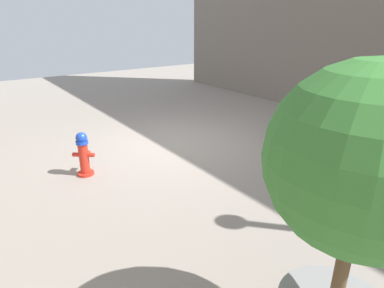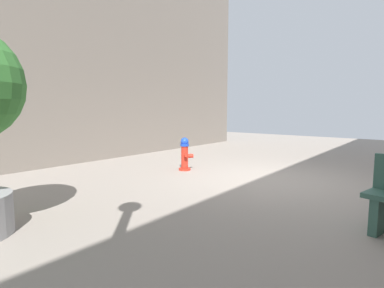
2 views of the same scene
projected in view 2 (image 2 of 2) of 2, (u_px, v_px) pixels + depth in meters
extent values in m
plane|color=gray|center=(274.00, 180.00, 6.27)|extent=(23.40, 23.40, 0.00)
cylinder|color=red|center=(185.00, 169.00, 7.35)|extent=(0.30, 0.30, 0.05)
cylinder|color=red|center=(185.00, 157.00, 7.32)|extent=(0.17, 0.17, 0.56)
cylinder|color=blue|center=(185.00, 145.00, 7.28)|extent=(0.22, 0.22, 0.06)
sphere|color=blue|center=(185.00, 141.00, 7.28)|extent=(0.20, 0.20, 0.20)
cylinder|color=red|center=(184.00, 154.00, 7.44)|extent=(0.15, 0.14, 0.08)
cylinder|color=red|center=(186.00, 155.00, 7.18)|extent=(0.15, 0.14, 0.08)
cylinder|color=red|center=(190.00, 156.00, 7.35)|extent=(0.17, 0.17, 0.10)
cube|color=#33594C|center=(379.00, 215.00, 3.56)|extent=(0.18, 0.41, 0.45)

